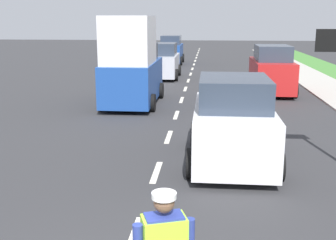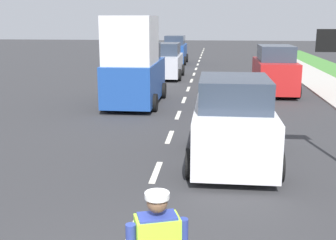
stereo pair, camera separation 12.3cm
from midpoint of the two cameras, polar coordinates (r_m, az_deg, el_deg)
ground_plane at (r=24.66m, az=2.63°, el=5.39°), size 96.00×96.00×0.00m
lane_center_line at (r=28.82m, az=3.06°, el=6.54°), size 0.14×46.40×0.01m
delivery_truck at (r=17.21m, az=-5.07°, el=7.30°), size 2.16×4.60×3.54m
car_outgoing_ahead at (r=10.29m, az=8.33°, el=-0.46°), size 2.08×3.83×2.10m
car_oncoming_second at (r=25.41m, az=-0.86°, el=7.80°), size 2.00×3.99×2.05m
car_oncoming_third at (r=33.87m, az=0.31°, el=9.29°), size 1.93×4.00×2.19m
car_parked_far at (r=20.61m, az=13.54°, el=6.39°), size 1.98×4.06×2.24m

